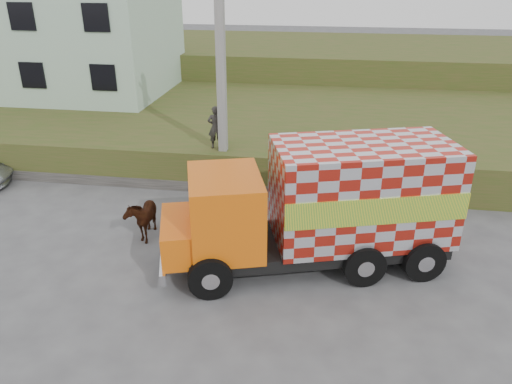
% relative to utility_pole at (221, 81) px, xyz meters
% --- Properties ---
extents(ground, '(120.00, 120.00, 0.00)m').
position_rel_utility_pole_xyz_m(ground, '(1.00, -4.60, -4.08)').
color(ground, '#474749').
rests_on(ground, ground).
extents(embankment, '(40.00, 12.00, 1.50)m').
position_rel_utility_pole_xyz_m(embankment, '(1.00, 5.40, -3.33)').
color(embankment, '#344A18').
rests_on(embankment, ground).
extents(embankment_far, '(40.00, 12.00, 3.00)m').
position_rel_utility_pole_xyz_m(embankment_far, '(1.00, 17.40, -2.58)').
color(embankment_far, '#344A18').
rests_on(embankment_far, ground).
extents(retaining_strip, '(16.00, 0.50, 0.40)m').
position_rel_utility_pole_xyz_m(retaining_strip, '(-1.00, -0.40, -3.88)').
color(retaining_strip, '#595651').
rests_on(retaining_strip, ground).
extents(building, '(10.00, 8.00, 6.00)m').
position_rel_utility_pole_xyz_m(building, '(-10.00, 8.40, 0.42)').
color(building, '#A1BDA6').
rests_on(building, embankment).
extents(utility_pole, '(1.20, 0.30, 8.00)m').
position_rel_utility_pole_xyz_m(utility_pole, '(0.00, 0.00, 0.00)').
color(utility_pole, gray).
rests_on(utility_pole, ground).
extents(cargo_truck, '(8.31, 4.67, 3.53)m').
position_rel_utility_pole_xyz_m(cargo_truck, '(3.83, -4.81, -2.25)').
color(cargo_truck, black).
rests_on(cargo_truck, ground).
extents(cow, '(0.91, 1.68, 1.36)m').
position_rel_utility_pole_xyz_m(cow, '(-1.73, -4.07, -3.39)').
color(cow, black).
rests_on(cow, ground).
extents(pedestrian, '(0.66, 0.50, 1.62)m').
position_rel_utility_pole_xyz_m(pedestrian, '(-0.31, 0.20, -1.77)').
color(pedestrian, '#312D2B').
rests_on(pedestrian, embankment).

